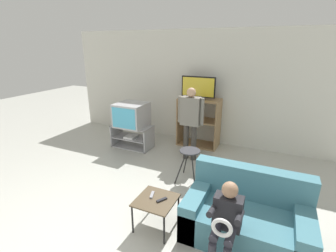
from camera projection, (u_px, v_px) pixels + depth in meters
The scene contains 13 objects.
ground_plane at pixel (72, 252), 2.80m from camera, with size 18.00×18.00×0.00m, color #B7B7AD.
wall_back at pixel (191, 87), 5.78m from camera, with size 6.40×0.06×2.60m.
tv_stand at pixel (132, 136), 5.60m from camera, with size 0.92×0.47×0.51m.
television_main at pixel (131, 115), 5.42m from camera, with size 0.66×0.63×0.52m.
media_shelf at pixel (199, 122), 5.61m from camera, with size 0.93×0.50×1.11m.
television_flat at pixel (198, 88), 5.35m from camera, with size 0.77×0.20×0.50m.
folding_stool at pixel (190, 156), 4.12m from camera, with size 0.39×0.44×0.58m.
snack_table at pixel (156, 202), 3.07m from camera, with size 0.49×0.49×0.41m.
remote_control_black at pixel (162, 200), 3.03m from camera, with size 0.04×0.14×0.02m, color #232328.
remote_control_white at pixel (152, 195), 3.13m from camera, with size 0.04×0.14×0.02m, color gray.
couch at pixel (246, 216), 2.96m from camera, with size 1.44×0.83×0.81m.
person_standing_adult at pixel (191, 118), 4.79m from camera, with size 0.53×0.20×1.49m.
person_seated_child at pixel (226, 219), 2.52m from camera, with size 0.33×0.43×0.93m.
Camera 1 is at (1.92, -1.53, 2.26)m, focal length 26.00 mm.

